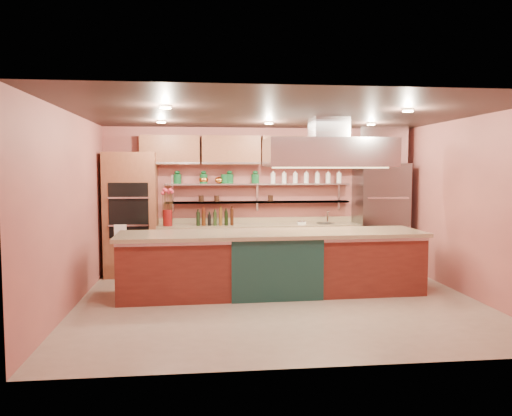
{
  "coord_description": "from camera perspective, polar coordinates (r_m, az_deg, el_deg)",
  "views": [
    {
      "loc": [
        -1.18,
        -7.27,
        1.99
      ],
      "look_at": [
        -0.24,
        1.0,
        1.34
      ],
      "focal_mm": 35.0,
      "sensor_mm": 36.0,
      "label": 1
    }
  ],
  "objects": [
    {
      "name": "wall_front",
      "position": [
        4.95,
        7.37,
        -2.45
      ],
      "size": [
        6.0,
        0.04,
        2.8
      ],
      "primitive_type": "cube",
      "color": "#A9584F",
      "rests_on": "floor"
    },
    {
      "name": "range_hood",
      "position": [
        8.07,
        8.28,
        6.25
      ],
      "size": [
        2.0,
        1.0,
        0.45
      ],
      "primitive_type": "cube",
      "color": "silver",
      "rests_on": "ceiling"
    },
    {
      "name": "wall_right",
      "position": [
        8.41,
        23.35,
        0.06
      ],
      "size": [
        0.04,
        5.0,
        2.8
      ],
      "primitive_type": "cube",
      "color": "#A9584F",
      "rests_on": "floor"
    },
    {
      "name": "floor",
      "position": [
        7.63,
        2.69,
        -10.74
      ],
      "size": [
        6.0,
        5.0,
        0.02
      ],
      "primitive_type": "cube",
      "color": "gray",
      "rests_on": "ground"
    },
    {
      "name": "ceiling_downlights",
      "position": [
        7.6,
        2.53,
        10.33
      ],
      "size": [
        4.0,
        2.8,
        0.02
      ],
      "primitive_type": "cube",
      "color": "#FFE5A5",
      "rests_on": "ceiling"
    },
    {
      "name": "upper_cabinets",
      "position": [
        9.67,
        0.54,
        6.59
      ],
      "size": [
        4.6,
        0.36,
        0.55
      ],
      "primitive_type": "cube",
      "color": "brown",
      "rests_on": "wall_back"
    },
    {
      "name": "oil_bottle_cluster",
      "position": [
        9.47,
        -4.71,
        -1.25
      ],
      "size": [
        0.78,
        0.49,
        0.24
      ],
      "primitive_type": "cube",
      "rotation": [
        0.0,
        0.0,
        -0.4
      ],
      "color": "black",
      "rests_on": "back_counter"
    },
    {
      "name": "kitchen_scale",
      "position": [
        9.68,
        5.21,
        -1.6
      ],
      "size": [
        0.18,
        0.15,
        0.09
      ],
      "primitive_type": "cube",
      "rotation": [
        0.0,
        0.0,
        -0.24
      ],
      "color": "white",
      "rests_on": "back_counter"
    },
    {
      "name": "ceiling",
      "position": [
        7.41,
        2.77,
        10.72
      ],
      "size": [
        6.0,
        5.0,
        0.02
      ],
      "primitive_type": "cube",
      "color": "black",
      "rests_on": "wall_back"
    },
    {
      "name": "copper_kettle",
      "position": [
        9.65,
        -4.23,
        3.2
      ],
      "size": [
        0.2,
        0.2,
        0.13
      ],
      "primitive_type": "ellipsoid",
      "rotation": [
        0.0,
        0.0,
        0.28
      ],
      "color": "#C5732D",
      "rests_on": "wall_shelf_upper"
    },
    {
      "name": "flower_vase",
      "position": [
        9.48,
        -10.06,
        -1.11
      ],
      "size": [
        0.22,
        0.22,
        0.3
      ],
      "primitive_type": "cylinder",
      "rotation": [
        0.0,
        0.0,
        0.4
      ],
      "color": "maroon",
      "rests_on": "back_counter"
    },
    {
      "name": "wall_left",
      "position": [
        7.52,
        -20.46,
        -0.34
      ],
      "size": [
        0.04,
        5.0,
        2.8
      ],
      "primitive_type": "cube",
      "color": "#A9584F",
      "rests_on": "floor"
    },
    {
      "name": "wall_shelf_upper",
      "position": [
        9.71,
        0.21,
        2.74
      ],
      "size": [
        3.6,
        0.26,
        0.03
      ],
      "primitive_type": "cube",
      "color": "silver",
      "rests_on": "wall_back"
    },
    {
      "name": "island",
      "position": [
        8.02,
        1.87,
        -6.28
      ],
      "size": [
        4.79,
        1.15,
        0.99
      ],
      "primitive_type": "cube",
      "rotation": [
        0.0,
        0.0,
        0.02
      ],
      "color": "maroon",
      "rests_on": "floor"
    },
    {
      "name": "oven_stack",
      "position": [
        9.57,
        -14.07,
        -0.71
      ],
      "size": [
        0.95,
        0.64,
        2.3
      ],
      "primitive_type": "cube",
      "color": "brown",
      "rests_on": "floor"
    },
    {
      "name": "back_counter",
      "position": [
        9.66,
        0.32,
        -4.63
      ],
      "size": [
        3.84,
        0.64,
        0.93
      ],
      "primitive_type": "cube",
      "color": "#A08760",
      "rests_on": "floor"
    },
    {
      "name": "bar_faucet",
      "position": [
        9.89,
        8.18,
        -1.03
      ],
      "size": [
        0.04,
        0.04,
        0.25
      ],
      "primitive_type": "cylinder",
      "rotation": [
        0.0,
        0.0,
        0.22
      ],
      "color": "white",
      "rests_on": "back_counter"
    },
    {
      "name": "wall_shelf_lower",
      "position": [
        9.73,
        0.21,
        0.68
      ],
      "size": [
        3.6,
        0.26,
        0.03
      ],
      "primitive_type": "cube",
      "color": "silver",
      "rests_on": "wall_back"
    },
    {
      "name": "green_canister",
      "position": [
        9.66,
        -3.59,
        3.33
      ],
      "size": [
        0.17,
        0.17,
        0.18
      ],
      "primitive_type": "cylinder",
      "rotation": [
        0.0,
        0.0,
        0.18
      ],
      "color": "#104E23",
      "rests_on": "wall_shelf_upper"
    },
    {
      "name": "wall_back",
      "position": [
        9.86,
        0.41,
        1.02
      ],
      "size": [
        6.0,
        0.04,
        2.8
      ],
      "primitive_type": "cube",
      "color": "#A9584F",
      "rests_on": "floor"
    },
    {
      "name": "refrigerator",
      "position": [
        10.1,
        14.02,
        -1.02
      ],
      "size": [
        0.95,
        0.72,
        2.1
      ],
      "primitive_type": "cube",
      "color": "slate",
      "rests_on": "floor"
    }
  ]
}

